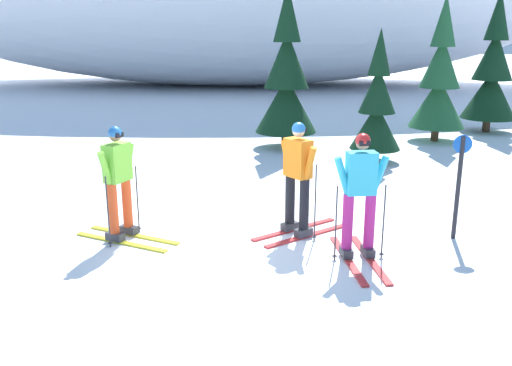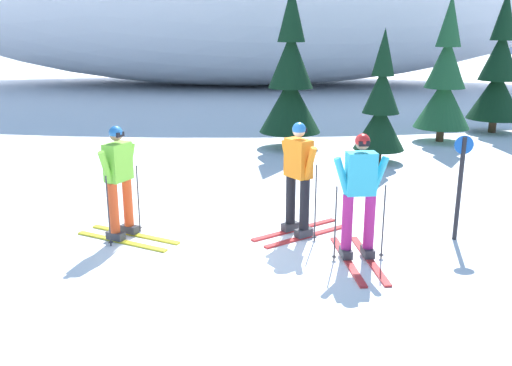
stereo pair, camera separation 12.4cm
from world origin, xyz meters
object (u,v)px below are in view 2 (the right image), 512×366
(skier_cyan_jacket, at_px, (360,195))
(trail_marker_post, at_px, (460,182))
(pine_tree_center_right, at_px, (445,82))
(skier_orange_jacket, at_px, (298,177))
(pine_tree_far_right, at_px, (498,74))
(skier_lime_jacket, at_px, (120,181))
(pine_tree_far_left, at_px, (291,81))
(pine_tree_center_left, at_px, (381,108))

(skier_cyan_jacket, xyz_separation_m, trail_marker_post, (1.61, 0.81, -0.02))
(skier_cyan_jacket, relative_size, pine_tree_center_right, 0.45)
(skier_orange_jacket, relative_size, skier_cyan_jacket, 1.00)
(trail_marker_post, bearing_deg, pine_tree_far_right, 67.41)
(skier_orange_jacket, bearing_deg, skier_lime_jacket, -174.44)
(skier_cyan_jacket, height_order, pine_tree_far_left, pine_tree_far_left)
(skier_lime_jacket, distance_m, pine_tree_far_right, 13.00)
(pine_tree_far_left, bearing_deg, skier_cyan_jacket, -83.32)
(pine_tree_center_left, bearing_deg, skier_orange_jacket, -112.41)
(pine_tree_center_right, xyz_separation_m, pine_tree_far_right, (2.00, 1.50, 0.09))
(skier_orange_jacket, relative_size, pine_tree_center_right, 0.45)
(skier_orange_jacket, xyz_separation_m, trail_marker_post, (2.43, -0.07, -0.03))
(skier_lime_jacket, height_order, pine_tree_center_left, pine_tree_center_left)
(skier_cyan_jacket, distance_m, pine_tree_far_right, 11.41)
(pine_tree_far_left, bearing_deg, skier_orange_jacket, -89.52)
(pine_tree_far_right, bearing_deg, pine_tree_far_left, -158.30)
(pine_tree_center_right, xyz_separation_m, trail_marker_post, (-1.82, -7.69, -0.77))
(skier_orange_jacket, bearing_deg, skier_cyan_jacket, -47.22)
(pine_tree_far_left, xyz_separation_m, pine_tree_center_right, (4.31, 1.01, -0.09))
(skier_cyan_jacket, height_order, trail_marker_post, skier_cyan_jacket)
(skier_orange_jacket, xyz_separation_m, pine_tree_center_left, (2.07, 5.03, 0.37))
(pine_tree_far_left, distance_m, pine_tree_far_right, 6.79)
(skier_orange_jacket, xyz_separation_m, pine_tree_far_left, (-0.06, 6.61, 0.83))
(skier_cyan_jacket, xyz_separation_m, pine_tree_center_right, (3.43, 8.51, 0.75))
(pine_tree_center_left, bearing_deg, skier_lime_jacket, -132.13)
(skier_orange_jacket, bearing_deg, trail_marker_post, -1.76)
(skier_lime_jacket, bearing_deg, skier_cyan_jacket, -10.03)
(skier_orange_jacket, distance_m, pine_tree_far_right, 11.09)
(skier_cyan_jacket, relative_size, trail_marker_post, 1.10)
(skier_orange_jacket, height_order, skier_cyan_jacket, skier_cyan_jacket)
(pine_tree_far_left, relative_size, pine_tree_center_left, 1.35)
(pine_tree_far_left, bearing_deg, pine_tree_center_left, -36.59)
(skier_cyan_jacket, height_order, pine_tree_far_right, pine_tree_far_right)
(skier_cyan_jacket, bearing_deg, skier_lime_jacket, 169.97)
(trail_marker_post, bearing_deg, pine_tree_center_left, 94.02)
(skier_orange_jacket, distance_m, trail_marker_post, 2.43)
(pine_tree_far_left, height_order, pine_tree_far_right, pine_tree_far_left)
(pine_tree_far_right, bearing_deg, pine_tree_center_right, -143.21)
(skier_orange_jacket, bearing_deg, pine_tree_far_right, 55.55)
(skier_cyan_jacket, bearing_deg, pine_tree_center_right, 68.06)
(skier_orange_jacket, height_order, skier_lime_jacket, skier_orange_jacket)
(pine_tree_far_right, relative_size, trail_marker_post, 2.60)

